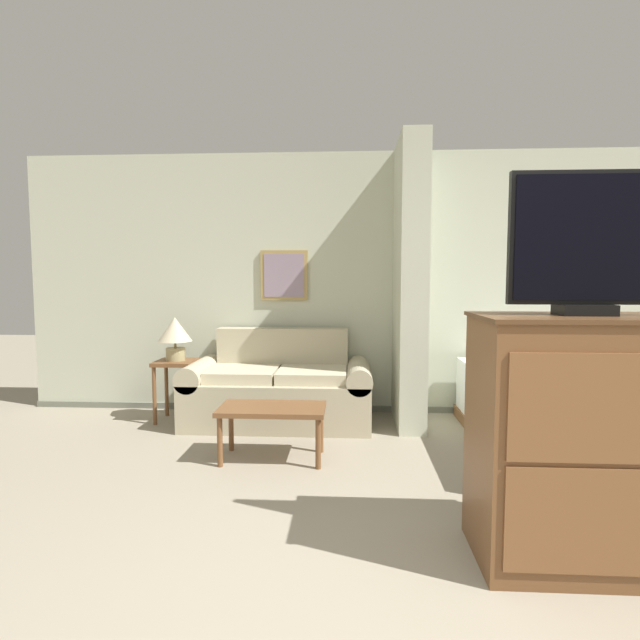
{
  "coord_description": "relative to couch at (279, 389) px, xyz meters",
  "views": [
    {
      "loc": [
        -0.01,
        -1.53,
        1.35
      ],
      "look_at": [
        -0.23,
        2.09,
        1.05
      ],
      "focal_mm": 28.0,
      "sensor_mm": 36.0,
      "label": 1
    }
  ],
  "objects": [
    {
      "name": "couch",
      "position": [
        0.0,
        0.0,
        0.0
      ],
      "size": [
        1.72,
        0.84,
        0.86
      ],
      "color": "#B7AD8E",
      "rests_on": "ground_plane"
    },
    {
      "name": "wall_partition_pillar",
      "position": [
        1.21,
        0.02,
        0.98
      ],
      "size": [
        0.24,
        0.81,
        2.6
      ],
      "color": "beige",
      "rests_on": "ground_plane"
    },
    {
      "name": "backpack",
      "position": [
        2.25,
        -0.61,
        0.51
      ],
      "size": [
        0.31,
        0.22,
        0.48
      ],
      "color": "#471E19",
      "rests_on": "bed"
    },
    {
      "name": "coffee_table",
      "position": [
        0.08,
        -0.97,
        0.03
      ],
      "size": [
        0.79,
        0.42,
        0.4
      ],
      "color": "brown",
      "rests_on": "ground_plane"
    },
    {
      "name": "table_lamp",
      "position": [
        -0.99,
        -0.01,
        0.53
      ],
      "size": [
        0.32,
        0.32,
        0.41
      ],
      "color": "tan",
      "rests_on": "side_table"
    },
    {
      "name": "side_table",
      "position": [
        -0.99,
        -0.01,
        0.14
      ],
      "size": [
        0.37,
        0.37,
        0.58
      ],
      "color": "brown",
      "rests_on": "ground_plane"
    },
    {
      "name": "tv",
      "position": [
        1.74,
        -2.23,
        1.19
      ],
      "size": [
        0.7,
        0.16,
        0.66
      ],
      "color": "black",
      "rests_on": "tv_dresser"
    },
    {
      "name": "bed",
      "position": [
        2.42,
        -0.63,
        -0.02
      ],
      "size": [
        1.44,
        2.03,
        0.58
      ],
      "color": "brown",
      "rests_on": "ground_plane"
    },
    {
      "name": "wall_back",
      "position": [
        0.66,
        0.48,
        0.98
      ],
      "size": [
        6.61,
        0.16,
        2.6
      ],
      "color": "beige",
      "rests_on": "ground_plane"
    },
    {
      "name": "tv_dresser",
      "position": [
        1.74,
        -2.23,
        0.28
      ],
      "size": [
        0.97,
        0.57,
        1.18
      ],
      "color": "brown",
      "rests_on": "ground_plane"
    }
  ]
}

